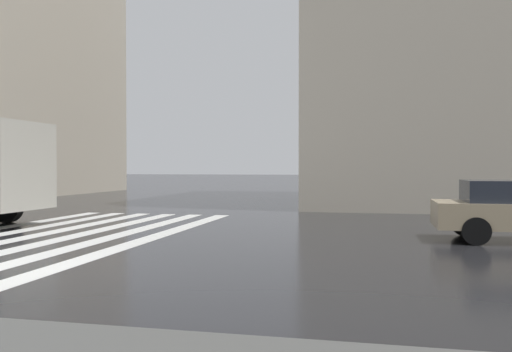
{
  "coord_description": "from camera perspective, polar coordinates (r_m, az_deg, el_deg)",
  "views": [
    {
      "loc": [
        -7.86,
        -5.8,
        1.72
      ],
      "look_at": [
        5.81,
        -2.77,
        1.48
      ],
      "focal_mm": 37.78,
      "sensor_mm": 36.0,
      "label": 1
    }
  ],
  "objects": [
    {
      "name": "ground_plane",
      "position": [
        9.92,
        -23.87,
        -9.1
      ],
      "size": [
        220.0,
        220.0,
        0.0
      ],
      "primitive_type": "plane",
      "color": "black"
    },
    {
      "name": "zebra_crossing",
      "position": [
        14.29,
        -20.75,
        -5.99
      ],
      "size": [
        13.0,
        5.5,
        0.01
      ],
      "color": "silver",
      "rests_on": "ground_plane"
    }
  ]
}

